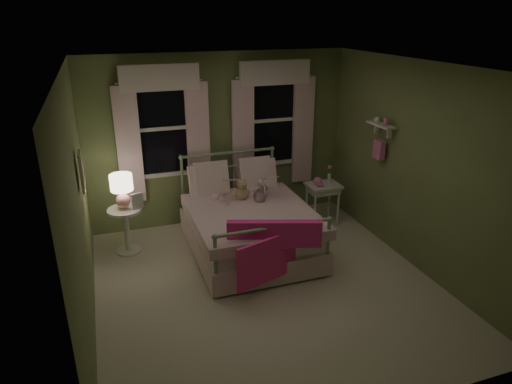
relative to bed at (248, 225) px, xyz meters
name	(u,v)px	position (x,y,z in m)	size (l,w,h in m)	color
room_shell	(268,186)	(-0.06, -0.94, 0.92)	(4.20, 4.20, 4.20)	silver
bed	(248,225)	(0.00, 0.00, 0.00)	(1.58, 2.04, 1.18)	white
pink_throw	(275,243)	(0.00, -1.03, 0.23)	(1.07, 0.48, 0.71)	#EB2E90
child_left	(219,181)	(-0.28, 0.42, 0.53)	(0.25, 0.17, 0.70)	#F7D1DD
child_right	(257,173)	(0.28, 0.42, 0.59)	(0.39, 0.30, 0.80)	#F7D1DD
book_left	(224,184)	(-0.28, 0.17, 0.58)	(0.20, 0.27, 0.03)	beige
book_right	(263,182)	(0.28, 0.17, 0.54)	(0.20, 0.27, 0.02)	beige
teddy_bear	(242,191)	(0.00, 0.26, 0.41)	(0.24, 0.20, 0.32)	tan
nightstand_left	(126,224)	(-1.59, 0.48, 0.03)	(0.46, 0.46, 0.65)	white
table_lamp	(122,188)	(-1.59, 0.48, 0.57)	(0.30, 0.30, 0.47)	#E18C85
book_nightstand	(132,210)	(-1.49, 0.40, 0.27)	(0.16, 0.22, 0.02)	beige
nightstand_right	(323,190)	(1.38, 0.45, 0.17)	(0.50, 0.40, 0.64)	white
pink_toy	(318,182)	(1.28, 0.45, 0.32)	(0.14, 0.19, 0.14)	pink
bud_vase	(329,174)	(1.50, 0.50, 0.41)	(0.06, 0.06, 0.28)	white
window_left	(163,124)	(-0.91, 1.09, 1.24)	(1.34, 0.13, 1.96)	black
window_right	(274,116)	(0.79, 1.09, 1.24)	(1.34, 0.13, 1.96)	black
wall_shelf	(380,137)	(1.83, -0.24, 1.14)	(0.15, 0.50, 0.60)	white
framed_picture	(82,171)	(-2.01, -0.34, 1.12)	(0.03, 0.32, 0.42)	beige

